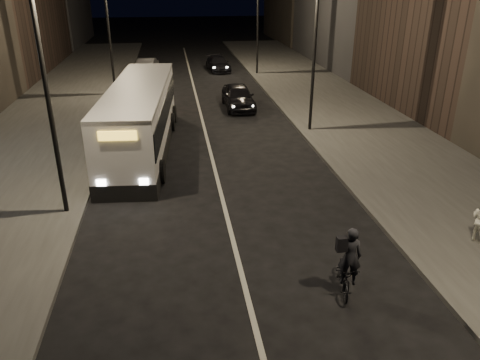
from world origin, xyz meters
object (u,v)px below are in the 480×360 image
object	(u,v)px
streetlight_left_far	(111,15)
car_mid	(148,66)
streetlight_right_far	(255,8)
city_bus	(140,115)
cyclist_on_bicycle	(346,269)
car_far	(218,64)
car_near	(238,96)
streetlight_left_near	(51,61)
streetlight_right_mid	(311,29)

from	to	relation	value
streetlight_left_far	car_mid	bearing A→B (deg)	77.49
streetlight_right_far	car_mid	world-z (taller)	streetlight_right_far
city_bus	cyclist_on_bicycle	distance (m)	13.48
streetlight_left_far	city_bus	xyz separation A→B (m)	(2.12, -11.50, -3.65)
cyclist_on_bicycle	car_far	world-z (taller)	cyclist_on_bicycle
car_near	car_far	bearing A→B (deg)	88.83
streetlight_right_far	car_far	xyz separation A→B (m)	(-2.80, 2.33, -4.75)
streetlight_left_near	car_far	bearing A→B (deg)	73.38
car_near	streetlight_left_far	bearing A→B (deg)	148.80
streetlight_right_far	city_bus	xyz separation A→B (m)	(-8.55, -17.50, -3.65)
city_bus	cyclist_on_bicycle	xyz separation A→B (m)	(5.85, -12.11, -1.05)
car_mid	car_near	bearing A→B (deg)	122.56
streetlight_left_far	cyclist_on_bicycle	distance (m)	25.36
car_near	car_mid	distance (m)	13.77
streetlight_left_far	car_mid	world-z (taller)	streetlight_left_far
streetlight_left_near	cyclist_on_bicycle	world-z (taller)	streetlight_left_near
city_bus	streetlight_left_far	bearing A→B (deg)	104.74
streetlight_left_far	car_near	world-z (taller)	streetlight_left_far
streetlight_right_mid	city_bus	size ratio (longest dim) A/B	0.69
streetlight_left_near	streetlight_left_far	size ratio (longest dim) A/B	1.00
streetlight_right_far	car_far	size ratio (longest dim) A/B	1.94
streetlight_right_mid	car_far	bearing A→B (deg)	98.70
car_far	cyclist_on_bicycle	bearing A→B (deg)	-95.44
streetlight_right_mid	streetlight_right_far	size ratio (longest dim) A/B	1.00
cyclist_on_bicycle	car_far	bearing A→B (deg)	104.12
streetlight_left_far	cyclist_on_bicycle	size ratio (longest dim) A/B	4.08
streetlight_left_far	car_mid	distance (m)	9.26
streetlight_right_mid	city_bus	world-z (taller)	streetlight_right_mid
city_bus	car_near	world-z (taller)	city_bus
streetlight_left_far	car_near	bearing A→B (deg)	-30.30
streetlight_left_near	cyclist_on_bicycle	size ratio (longest dim) A/B	4.08
car_far	city_bus	bearing A→B (deg)	-111.77
streetlight_right_far	car_mid	bearing A→B (deg)	168.58
cyclist_on_bicycle	car_mid	size ratio (longest dim) A/B	0.48
streetlight_left_far	cyclist_on_bicycle	world-z (taller)	streetlight_left_far
streetlight_right_far	car_far	bearing A→B (deg)	140.29
streetlight_left_near	car_far	size ratio (longest dim) A/B	1.94
streetlight_right_far	streetlight_left_far	bearing A→B (deg)	-150.64
streetlight_left_far	streetlight_left_near	bearing A→B (deg)	-90.00
car_near	streetlight_right_far	bearing A→B (deg)	73.92
streetlight_right_mid	streetlight_left_near	distance (m)	13.33
streetlight_left_far	city_bus	size ratio (longest dim) A/B	0.69
streetlight_right_far	car_mid	distance (m)	10.24
car_far	streetlight_right_mid	bearing A→B (deg)	-86.93
city_bus	car_far	size ratio (longest dim) A/B	2.82
cyclist_on_bicycle	car_mid	distance (m)	32.03
car_near	car_far	xyz separation A→B (m)	(0.06, 12.89, -0.15)
city_bus	car_near	xyz separation A→B (m)	(5.68, 6.95, -0.95)
streetlight_left_near	car_mid	distance (m)	26.28
streetlight_right_far	car_near	xyz separation A→B (m)	(-2.86, -10.56, -4.61)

